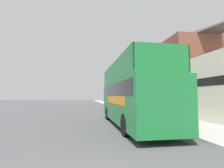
{
  "coord_description": "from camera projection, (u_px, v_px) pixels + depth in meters",
  "views": [
    {
      "loc": [
        0.53,
        -2.78,
        1.85
      ],
      "look_at": [
        2.6,
        9.25,
        2.71
      ],
      "focal_mm": 28.0,
      "sensor_mm": 36.0,
      "label": 1
    }
  ],
  "objects": [
    {
      "name": "tour_bus",
      "position": [
        131.0,
        97.0,
        11.26
      ],
      "size": [
        2.5,
        9.7,
        3.96
      ],
      "rotation": [
        0.0,
        0.0,
        -0.01
      ],
      "color": "#1E7A38",
      "rests_on": "ground_plane"
    },
    {
      "name": "lamp_post_second",
      "position": [
        136.0,
        81.0,
        17.03
      ],
      "size": [
        0.35,
        0.35,
        4.6
      ],
      "color": "black",
      "rests_on": "sidewalk"
    },
    {
      "name": "brick_terrace_rear",
      "position": [
        158.0,
        76.0,
        26.02
      ],
      "size": [
        6.0,
        21.84,
        9.75
      ],
      "color": "brown",
      "rests_on": "ground_plane"
    },
    {
      "name": "parked_car_ahead_of_bus",
      "position": [
        115.0,
        107.0,
        19.42
      ],
      "size": [
        1.93,
        4.41,
        1.43
      ],
      "rotation": [
        0.0,
        0.0,
        -0.02
      ],
      "color": "silver",
      "rests_on": "ground_plane"
    },
    {
      "name": "ground_plane",
      "position": [
        78.0,
        110.0,
        23.16
      ],
      "size": [
        144.0,
        144.0,
        0.0
      ],
      "primitive_type": "plane",
      "color": "#4C4C4F"
    },
    {
      "name": "sidewalk",
      "position": [
        135.0,
        111.0,
        21.39
      ],
      "size": [
        3.32,
        108.0,
        0.14
      ],
      "color": "#ADAAA3",
      "rests_on": "ground_plane"
    },
    {
      "name": "lamp_post_nearest",
      "position": [
        177.0,
        68.0,
        9.59
      ],
      "size": [
        0.35,
        0.35,
        4.74
      ],
      "color": "black",
      "rests_on": "sidewalk"
    },
    {
      "name": "lamp_post_third",
      "position": [
        121.0,
        85.0,
        24.5
      ],
      "size": [
        0.35,
        0.35,
        4.8
      ],
      "color": "black",
      "rests_on": "sidewalk"
    }
  ]
}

